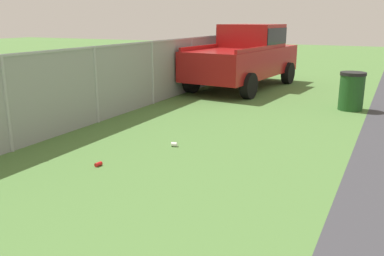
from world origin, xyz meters
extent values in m
cube|color=maroon|center=(14.95, 2.43, 0.88)|extent=(5.30, 2.44, 0.90)
cube|color=maroon|center=(15.57, 2.37, 1.71)|extent=(1.91, 1.97, 0.76)
cube|color=black|center=(15.57, 2.37, 1.71)|extent=(1.86, 2.00, 0.53)
cube|color=maroon|center=(13.91, 3.44, 1.39)|extent=(2.67, 0.33, 0.12)
cube|color=maroon|center=(13.74, 1.63, 1.39)|extent=(2.67, 0.33, 0.12)
cylinder|color=black|center=(16.73, 3.25, 0.38)|extent=(0.78, 0.33, 0.76)
cylinder|color=black|center=(16.55, 1.29, 0.38)|extent=(0.78, 0.33, 0.76)
cylinder|color=black|center=(13.35, 3.57, 0.38)|extent=(0.78, 0.33, 0.76)
cylinder|color=black|center=(13.17, 1.60, 0.38)|extent=(0.78, 0.33, 0.76)
cylinder|color=#1E4C1E|center=(12.89, -1.24, 0.45)|extent=(0.61, 0.61, 0.89)
cylinder|color=black|center=(12.89, -1.24, 0.93)|extent=(0.64, 0.64, 0.08)
cylinder|color=#9EA3A8|center=(6.58, 3.72, 0.85)|extent=(0.07, 0.07, 1.70)
cylinder|color=#9EA3A8|center=(8.94, 3.72, 0.85)|extent=(0.07, 0.07, 1.70)
cylinder|color=#9EA3A8|center=(11.30, 3.72, 0.85)|extent=(0.07, 0.07, 1.70)
cylinder|color=#9EA3A8|center=(13.66, 3.72, 0.85)|extent=(0.07, 0.07, 1.70)
cylinder|color=#9EA3A8|center=(16.02, 3.72, 0.85)|extent=(0.07, 0.07, 1.70)
cube|color=#9EA3A8|center=(7.76, 3.72, 1.67)|extent=(16.52, 0.04, 0.04)
cube|color=gray|center=(7.76, 3.72, 0.85)|extent=(16.52, 0.01, 1.70)
cylinder|color=white|center=(8.12, 1.29, 0.04)|extent=(0.10, 0.11, 0.08)
cylinder|color=red|center=(6.67, 1.87, 0.03)|extent=(0.13, 0.08, 0.07)
camera|label=1|loc=(1.85, -2.22, 2.27)|focal=38.32mm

